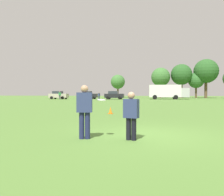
% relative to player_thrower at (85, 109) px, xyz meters
% --- Properties ---
extents(ground_plane, '(199.21, 199.21, 0.00)m').
position_rel_player_thrower_xyz_m(ground_plane, '(1.91, 0.97, -0.94)').
color(ground_plane, '#517A33').
extents(player_thrower, '(0.51, 0.35, 1.67)m').
position_rel_player_thrower_xyz_m(player_thrower, '(0.00, 0.00, 0.00)').
color(player_thrower, '#1E234C').
rests_on(player_thrower, ground).
extents(player_defender, '(0.49, 0.35, 1.46)m').
position_rel_player_thrower_xyz_m(player_defender, '(1.44, 0.05, -0.13)').
color(player_defender, black).
rests_on(player_defender, ground).
extents(frisbee, '(0.27, 0.27, 0.07)m').
position_rel_player_thrower_xyz_m(frisbee, '(0.48, 0.23, 0.27)').
color(frisbee, white).
extents(traffic_cone, '(0.32, 0.32, 0.48)m').
position_rel_player_thrower_xyz_m(traffic_cone, '(-0.66, 8.29, -0.71)').
color(traffic_cone, '#D8590C').
rests_on(traffic_cone, ground).
extents(parked_car_near_left, '(4.20, 2.23, 1.82)m').
position_rel_player_thrower_xyz_m(parked_car_near_left, '(-18.62, 41.61, -0.02)').
color(parked_car_near_left, '#B7AD99').
rests_on(parked_car_near_left, ground).
extents(parked_car_mid_left, '(4.20, 2.23, 1.82)m').
position_rel_player_thrower_xyz_m(parked_car_mid_left, '(-12.40, 44.05, -0.02)').
color(parked_car_mid_left, black).
rests_on(parked_car_mid_left, ground).
extents(parked_car_center, '(4.20, 2.23, 1.82)m').
position_rel_player_thrower_xyz_m(parked_car_center, '(-5.90, 42.21, -0.02)').
color(parked_car_center, black).
rests_on(parked_car_center, ground).
extents(box_truck, '(8.51, 3.03, 3.18)m').
position_rel_player_thrower_xyz_m(box_truck, '(5.78, 44.55, 0.81)').
color(box_truck, white).
rests_on(box_truck, ground).
extents(bystander_sideline_watcher, '(0.32, 0.46, 1.53)m').
position_rel_player_thrower_xyz_m(bystander_sideline_watcher, '(-7.40, 33.96, -0.07)').
color(bystander_sideline_watcher, '#1E234C').
rests_on(bystander_sideline_watcher, ground).
extents(bystander_far_jogger, '(0.54, 0.53, 1.74)m').
position_rel_player_thrower_xyz_m(bystander_far_jogger, '(-17.53, 39.76, 0.04)').
color(bystander_far_jogger, '#4C4C51').
rests_on(bystander_far_jogger, ground).
extents(tree_west_oak, '(4.16, 4.16, 6.75)m').
position_rel_player_thrower_xyz_m(tree_west_oak, '(-7.44, 58.64, 3.70)').
color(tree_west_oak, brown).
rests_on(tree_west_oak, ground).
extents(tree_west_maple, '(5.15, 5.15, 8.36)m').
position_rel_player_thrower_xyz_m(tree_west_maple, '(4.76, 56.74, 4.81)').
color(tree_west_maple, brown).
rests_on(tree_west_maple, ground).
extents(tree_center_elm, '(5.73, 5.73, 9.31)m').
position_rel_player_thrower_xyz_m(tree_center_elm, '(10.36, 57.48, 5.46)').
color(tree_center_elm, brown).
rests_on(tree_center_elm, ground).
extents(tree_east_birch, '(4.36, 4.36, 7.08)m').
position_rel_player_thrower_xyz_m(tree_east_birch, '(14.36, 58.19, 3.93)').
color(tree_east_birch, brown).
rests_on(tree_east_birch, ground).
extents(tree_east_oak, '(6.50, 6.50, 10.56)m').
position_rel_player_thrower_xyz_m(tree_east_oak, '(16.81, 57.73, 6.32)').
color(tree_east_oak, brown).
rests_on(tree_east_oak, ground).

